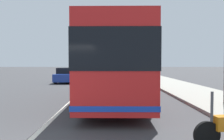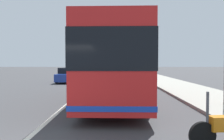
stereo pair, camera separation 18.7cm
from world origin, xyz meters
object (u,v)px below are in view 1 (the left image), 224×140
at_px(car_behind_bus, 114,69).
at_px(car_far_distant, 91,68).
at_px(coach_bus, 115,62).
at_px(car_ahead_same_lane, 67,75).
at_px(car_side_street, 117,73).

bearing_deg(car_behind_bus, car_far_distant, 37.46).
bearing_deg(car_far_distant, coach_bus, 5.69).
distance_m(car_far_distant, car_behind_bus, 8.80).
height_order(car_ahead_same_lane, car_far_distant, car_far_distant).
xyz_separation_m(car_ahead_same_lane, car_far_distant, (29.00, 0.39, 0.04)).
xyz_separation_m(car_side_street, car_far_distant, (23.86, 5.43, 0.04)).
bearing_deg(car_behind_bus, car_ahead_same_lane, 167.27).
height_order(car_far_distant, car_behind_bus, car_far_distant).
bearing_deg(car_ahead_same_lane, car_far_distant, 179.91).
distance_m(coach_bus, car_behind_bus, 32.13).
relative_size(coach_bus, car_far_distant, 2.17).
bearing_deg(car_side_street, car_far_distant, 9.53).
bearing_deg(car_ahead_same_lane, car_side_street, 134.66).
relative_size(car_side_street, car_behind_bus, 0.96).
bearing_deg(car_far_distant, car_ahead_same_lane, -0.67).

